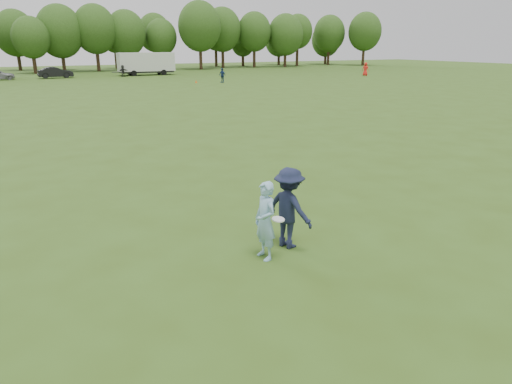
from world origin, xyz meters
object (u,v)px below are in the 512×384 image
Objects in this scene: car_f at (55,73)px; field_cone at (196,82)px; player_far_b at (222,75)px; thrower at (265,221)px; player_far_c at (365,69)px; defender at (289,208)px; cargo_trailer at (146,63)px; player_far_d at (123,71)px.

field_cone is at bearing -140.71° from car_f.
player_far_b is at bearing -19.74° from field_cone.
thrower is 61.15m from player_far_c.
defender reaches higher than field_cone.
cargo_trailer is at bearing 95.19° from field_cone.
thrower reaches higher than field_cone.
player_far_c reaches higher than car_f.
player_far_d is at bearing -27.41° from defender.
player_far_c is (41.17, 45.22, 0.09)m from thrower.
player_far_c is at bearing -60.81° from defender.
cargo_trailer is at bearing -30.65° from defender.
player_far_d is 8.77m from car_f.
defender is 1.10× the size of player_far_b.
thrower is 60.69m from car_f.
player_far_b is at bearing -95.33° from player_far_d.
thrower reaches higher than player_far_d.
cargo_trailer reaches higher than field_cone.
thrower reaches higher than car_f.
defender reaches higher than thrower.
player_far_b is (17.17, 43.25, -0.08)m from defender.
cargo_trailer is at bearing 24.12° from player_far_c.
player_far_d is (-8.28, 15.75, -0.04)m from player_far_b.
player_far_b reaches higher than field_cone.
field_cone is (5.36, -14.70, -0.65)m from player_far_d.
player_far_b reaches higher than car_f.
player_far_c is at bearing 1.42° from field_cone.
defender is at bearing -101.81° from cargo_trailer.
thrower is 62.68m from cargo_trailer.
cargo_trailer reaches higher than car_f.
defender is at bearing -107.83° from field_cone.
defender is 0.41× the size of car_f.
cargo_trailer is at bearing -89.36° from car_f.
player_far_c is 34.52m from player_far_d.
player_far_b is 17.79m from player_far_d.
defender is 6.12× the size of field_cone.
player_far_c reaches higher than player_far_b.
player_far_c reaches higher than player_far_d.
car_f is (-8.66, 1.41, -0.06)m from player_far_d.
thrower is 47.07m from player_far_b.
field_cone is at bearing 157.96° from thrower.
player_far_b is at bearing -75.93° from cargo_trailer.
player_far_d is at bearing -101.01° from car_f.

